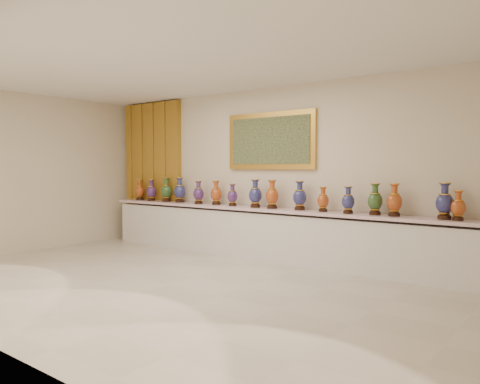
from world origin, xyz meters
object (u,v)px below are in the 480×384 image
at_px(vase_0, 140,191).
at_px(vase_2, 166,191).
at_px(counter, 264,234).
at_px(vase_1, 151,191).

xyz_separation_m(vase_0, vase_2, (0.80, 0.02, 0.02)).
height_order(counter, vase_2, vase_2).
bearing_deg(vase_0, vase_1, -2.30).
bearing_deg(vase_1, counter, 1.03).
xyz_separation_m(vase_1, vase_2, (0.42, 0.03, 0.02)).
bearing_deg(vase_2, vase_0, -178.90).
bearing_deg(counter, vase_2, -179.53).
distance_m(counter, vase_2, 2.51).
bearing_deg(vase_2, vase_1, -175.82).
height_order(vase_0, vase_2, vase_2).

